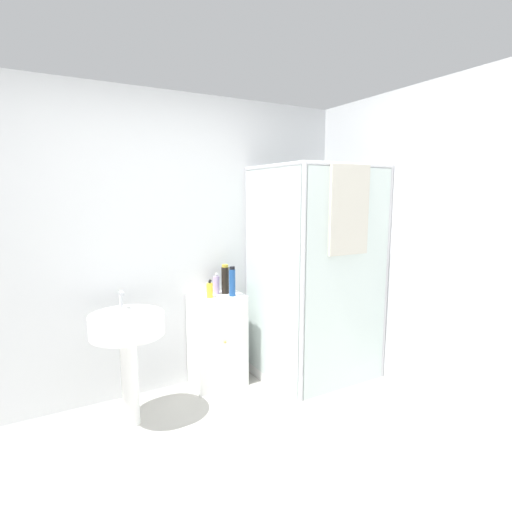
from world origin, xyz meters
name	(u,v)px	position (x,y,z in m)	size (l,w,h in m)	color
wall_back	(163,246)	(0.00, 1.70, 1.25)	(6.40, 0.06, 2.50)	silver
wall_right	(482,258)	(1.70, 0.00, 1.25)	(0.06, 6.40, 2.50)	silver
shower_enclosure	(313,326)	(1.16, 1.13, 0.52)	(0.91, 0.94, 1.92)	white
vanity_cabinet	(217,340)	(0.40, 1.51, 0.41)	(0.46, 0.33, 0.81)	white
sink	(128,336)	(-0.40, 1.25, 0.68)	(0.52, 0.52, 0.97)	white
soap_dispenser	(210,290)	(0.33, 1.48, 0.88)	(0.05, 0.05, 0.16)	yellow
shampoo_bottle_tall_black	(225,279)	(0.50, 1.55, 0.94)	(0.07, 0.07, 0.26)	black
shampoo_bottle_blue	(232,282)	(0.52, 1.43, 0.94)	(0.05, 0.05, 0.26)	#1E4C93
lotion_bottle_white	(216,285)	(0.42, 1.57, 0.89)	(0.06, 0.06, 0.19)	#B299C6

